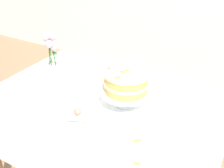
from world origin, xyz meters
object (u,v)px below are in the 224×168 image
layer_cake (126,81)px  teacup (162,148)px  cake_stand (126,93)px  dining_table (102,113)px  flower_vase (52,58)px  fallen_rose (78,112)px

layer_cake → teacup: bearing=-38.6°
cake_stand → layer_cake: layer_cake is taller
dining_table → teacup: 0.51m
cake_stand → teacup: (0.31, -0.25, -0.06)m
cake_stand → layer_cake: (-0.00, -0.00, 0.08)m
cake_stand → teacup: size_ratio=2.20×
flower_vase → fallen_rose: bearing=-34.0°
cake_stand → fallen_rose: bearing=-130.7°
dining_table → flower_vase: flower_vase is taller
cake_stand → layer_cake: bearing=-163.1°
cake_stand → teacup: bearing=-38.6°
dining_table → flower_vase: size_ratio=4.36×
fallen_rose → dining_table: bearing=77.2°
layer_cake → flower_vase: bearing=175.3°
teacup → fallen_rose: size_ratio=1.27×
cake_stand → flower_vase: bearing=175.3°
dining_table → cake_stand: (0.14, 0.03, 0.17)m
layer_cake → flower_vase: size_ratio=0.77×
dining_table → layer_cake: layer_cake is taller
flower_vase → fallen_rose: size_ratio=3.10×
cake_stand → flower_vase: (-0.56, 0.05, 0.07)m
flower_vase → fallen_rose: flower_vase is taller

